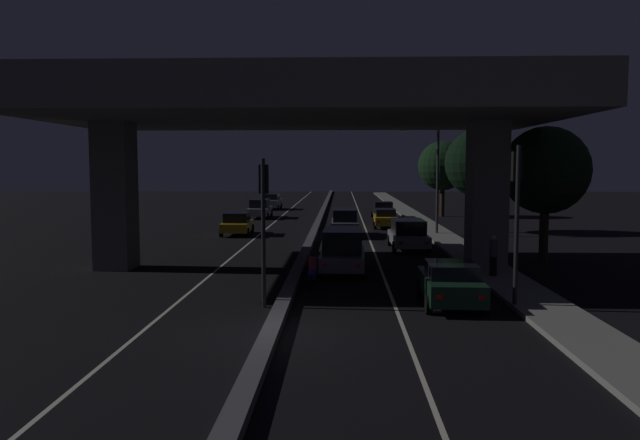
# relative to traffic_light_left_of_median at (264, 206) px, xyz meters

# --- Properties ---
(ground_plane) EXTENTS (200.00, 200.00, 0.00)m
(ground_plane) POSITION_rel_traffic_light_left_of_median_xyz_m (0.64, -3.48, -3.34)
(ground_plane) COLOR black
(lane_line_left_inner) EXTENTS (0.12, 126.00, 0.00)m
(lane_line_left_inner) POSITION_rel_traffic_light_left_of_median_xyz_m (-3.05, 31.52, -3.34)
(lane_line_left_inner) COLOR beige
(lane_line_left_inner) RESTS_ON ground_plane
(lane_line_right_inner) EXTENTS (0.12, 126.00, 0.00)m
(lane_line_right_inner) POSITION_rel_traffic_light_left_of_median_xyz_m (4.33, 31.52, -3.34)
(lane_line_right_inner) COLOR beige
(lane_line_right_inner) RESTS_ON ground_plane
(median_divider) EXTENTS (0.48, 126.00, 0.26)m
(median_divider) POSITION_rel_traffic_light_left_of_median_xyz_m (0.64, 31.52, -3.21)
(median_divider) COLOR #4C4C51
(median_divider) RESTS_ON ground_plane
(sidewalk_right) EXTENTS (2.03, 126.00, 0.17)m
(sidewalk_right) POSITION_rel_traffic_light_left_of_median_xyz_m (9.10, 24.52, -3.25)
(sidewalk_right) COLOR gray
(sidewalk_right) RESTS_ON ground_plane
(elevated_overpass) EXTENTS (22.67, 13.28, 9.17)m
(elevated_overpass) POSITION_rel_traffic_light_left_of_median_xyz_m (0.64, 7.55, 3.84)
(elevated_overpass) COLOR slate
(elevated_overpass) RESTS_ON ground_plane
(traffic_light_left_of_median) EXTENTS (0.30, 0.49, 4.89)m
(traffic_light_left_of_median) POSITION_rel_traffic_light_left_of_median_xyz_m (0.00, 0.00, 0.00)
(traffic_light_left_of_median) COLOR black
(traffic_light_left_of_median) RESTS_ON ground_plane
(traffic_light_right_of_median) EXTENTS (0.30, 0.49, 5.31)m
(traffic_light_right_of_median) POSITION_rel_traffic_light_left_of_median_xyz_m (8.19, -0.00, 0.27)
(traffic_light_right_of_median) COLOR black
(traffic_light_right_of_median) RESTS_ON ground_plane
(street_lamp) EXTENTS (2.79, 0.32, 7.34)m
(street_lamp) POSITION_rel_traffic_light_left_of_median_xyz_m (8.52, 21.72, 1.09)
(street_lamp) COLOR #2D2D30
(street_lamp) RESTS_ON ground_plane
(car_dark_green_lead) EXTENTS (2.00, 4.16, 1.46)m
(car_dark_green_lead) POSITION_rel_traffic_light_left_of_median_xyz_m (6.19, 0.42, -2.58)
(car_dark_green_lead) COLOR black
(car_dark_green_lead) RESTS_ON ground_plane
(car_grey_second) EXTENTS (2.12, 4.34, 1.90)m
(car_grey_second) POSITION_rel_traffic_light_left_of_median_xyz_m (2.60, 6.87, -2.35)
(car_grey_second) COLOR #515459
(car_grey_second) RESTS_ON ground_plane
(car_silver_third) EXTENTS (2.11, 4.77, 1.67)m
(car_silver_third) POSITION_rel_traffic_light_left_of_median_xyz_m (6.29, 14.58, -2.47)
(car_silver_third) COLOR gray
(car_silver_third) RESTS_ON ground_plane
(car_grey_fourth) EXTENTS (1.94, 4.66, 1.81)m
(car_grey_fourth) POSITION_rel_traffic_light_left_of_median_xyz_m (2.76, 21.18, -2.37)
(car_grey_fourth) COLOR #515459
(car_grey_fourth) RESTS_ON ground_plane
(car_taxi_yellow_fifth) EXTENTS (1.89, 4.51, 1.44)m
(car_taxi_yellow_fifth) POSITION_rel_traffic_light_left_of_median_xyz_m (5.87, 27.05, -2.60)
(car_taxi_yellow_fifth) COLOR gold
(car_taxi_yellow_fifth) RESTS_ON ground_plane
(car_black_sixth) EXTENTS (2.04, 4.46, 1.50)m
(car_black_sixth) POSITION_rel_traffic_light_left_of_median_xyz_m (6.25, 35.41, -2.58)
(car_black_sixth) COLOR black
(car_black_sixth) RESTS_ON ground_plane
(car_taxi_yellow_lead_oncoming) EXTENTS (2.03, 4.00, 1.54)m
(car_taxi_yellow_lead_oncoming) POSITION_rel_traffic_light_left_of_median_xyz_m (-4.53, 21.56, -2.54)
(car_taxi_yellow_lead_oncoming) COLOR gold
(car_taxi_yellow_lead_oncoming) RESTS_ON ground_plane
(car_silver_second_oncoming) EXTENTS (1.92, 4.72, 1.69)m
(car_silver_second_oncoming) POSITION_rel_traffic_light_left_of_median_xyz_m (-4.80, 35.54, -2.47)
(car_silver_second_oncoming) COLOR gray
(car_silver_second_oncoming) RESTS_ON ground_plane
(car_silver_third_oncoming) EXTENTS (1.97, 4.20, 1.69)m
(car_silver_third_oncoming) POSITION_rel_traffic_light_left_of_median_xyz_m (-5.02, 46.82, -2.47)
(car_silver_third_oncoming) COLOR gray
(car_silver_third_oncoming) RESTS_ON ground_plane
(motorcycle_blue_filtering_near) EXTENTS (0.34, 1.98, 1.45)m
(motorcycle_blue_filtering_near) POSITION_rel_traffic_light_left_of_median_xyz_m (1.45, 3.46, -2.73)
(motorcycle_blue_filtering_near) COLOR black
(motorcycle_blue_filtering_near) RESTS_ON ground_plane
(pedestrian_on_sidewalk) EXTENTS (0.34, 0.34, 1.68)m
(pedestrian_on_sidewalk) POSITION_rel_traffic_light_left_of_median_xyz_m (8.77, 5.23, -2.33)
(pedestrian_on_sidewalk) COLOR black
(pedestrian_on_sidewalk) RESTS_ON sidewalk_right
(roadside_tree_kerbside_near) EXTENTS (4.25, 4.25, 6.58)m
(roadside_tree_kerbside_near) POSITION_rel_traffic_light_left_of_median_xyz_m (12.44, 10.39, 1.10)
(roadside_tree_kerbside_near) COLOR #38281C
(roadside_tree_kerbside_near) RESTS_ON ground_plane
(roadside_tree_kerbside_mid) EXTENTS (4.75, 4.75, 7.26)m
(roadside_tree_kerbside_mid) POSITION_rel_traffic_light_left_of_median_xyz_m (12.16, 23.94, 1.53)
(roadside_tree_kerbside_mid) COLOR #38281C
(roadside_tree_kerbside_mid) RESTS_ON ground_plane
(roadside_tree_kerbside_far) EXTENTS (4.56, 4.56, 6.99)m
(roadside_tree_kerbside_far) POSITION_rel_traffic_light_left_of_median_xyz_m (11.86, 37.73, 1.35)
(roadside_tree_kerbside_far) COLOR #2D2116
(roadside_tree_kerbside_far) RESTS_ON ground_plane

